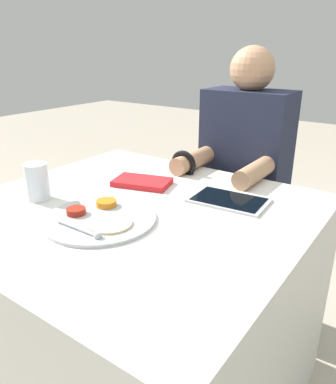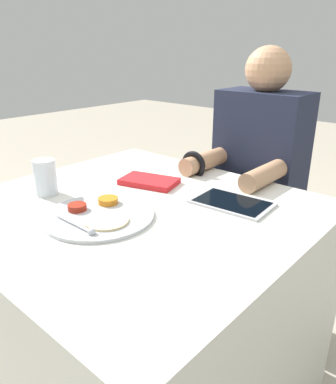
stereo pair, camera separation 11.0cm
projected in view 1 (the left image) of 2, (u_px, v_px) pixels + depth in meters
The scene contains 6 objects.
dining_table at pixel (137, 309), 1.29m from camera, with size 1.03×0.96×0.77m.
thali_tray at pixel (99, 218), 1.06m from camera, with size 0.32×0.32×0.03m.
red_notebook at pixel (142, 183), 1.33m from camera, with size 0.22×0.17×0.02m.
tablet_device at pixel (229, 200), 1.19m from camera, with size 0.25×0.17×0.01m.
person_diner at pixel (241, 202), 1.67m from camera, with size 0.36×0.44×1.24m.
drinking_glass at pixel (37, 182), 1.19m from camera, with size 0.07×0.07×0.12m.
Camera 1 is at (0.70, -0.79, 1.23)m, focal length 35.00 mm.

